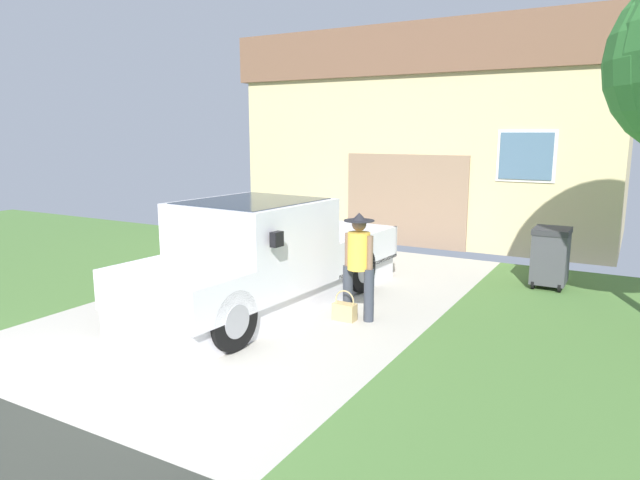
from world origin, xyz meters
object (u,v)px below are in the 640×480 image
Objects in this scene: person_with_hat at (359,259)px; house_with_garage at (440,136)px; handbag at (345,311)px; pickup_truck at (257,262)px; wheeled_trash_bin at (550,255)px.

house_with_garage is (-1.41, 8.09, 1.74)m from person_with_hat.
house_with_garage is at bearing 98.72° from handbag.
pickup_truck is 1.57m from handbag.
handbag is 0.42× the size of wheeled_trash_bin.
house_with_garage reaches higher than person_with_hat.
house_with_garage is (-1.27, 8.26, 2.51)m from handbag.
pickup_truck reaches higher than person_with_hat.
person_with_hat is at bearing -80.13° from house_with_garage.
person_with_hat is (1.56, 0.37, 0.14)m from pickup_truck.
house_with_garage is at bearing 126.94° from wheeled_trash_bin.
person_with_hat is at bearing 48.79° from handbag.
person_with_hat reaches higher than handbag.
wheeled_trash_bin is at bearing -53.06° from house_with_garage.
pickup_truck is 4.95× the size of wheeled_trash_bin.
wheeled_trash_bin is (2.22, 3.27, -0.33)m from person_with_hat.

